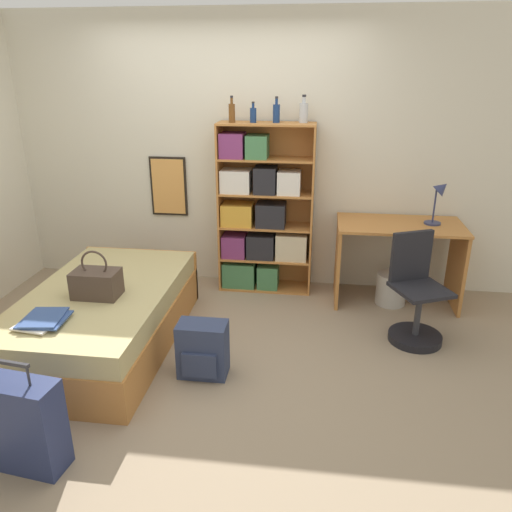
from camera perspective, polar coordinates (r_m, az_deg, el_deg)
ground_plane at (r=4.04m, az=-6.63°, el=-10.63°), size 14.00×14.00×0.00m
wall_back at (r=4.95m, az=-3.16°, el=11.54°), size 10.00×0.09×2.60m
bed at (r=4.18m, az=-16.92°, el=-6.61°), size 1.07×1.85×0.48m
handbag at (r=3.91m, az=-17.77°, el=-2.93°), size 0.34×0.22×0.37m
book_stack_on_bed at (r=3.68m, az=-23.10°, el=-6.73°), size 0.32×0.36×0.05m
suitcase at (r=3.17m, az=-25.86°, el=-16.80°), size 0.57×0.26×0.68m
bookcase at (r=4.82m, az=0.40°, el=4.59°), size 0.90×0.31×1.62m
bottle_green at (r=4.65m, az=-2.78°, el=16.08°), size 0.06×0.06×0.23m
bottle_brown at (r=4.65m, az=-0.33°, el=15.86°), size 0.06×0.06×0.18m
bottle_clear at (r=4.64m, az=2.35°, el=16.05°), size 0.06×0.06×0.23m
bottle_blue at (r=4.65m, az=5.47°, el=16.06°), size 0.08×0.08×0.24m
desk at (r=4.77m, az=15.91°, el=0.80°), size 1.12×0.61×0.77m
desk_lamp at (r=4.72m, az=20.29°, el=6.59°), size 0.20×0.15×0.41m
desk_chair at (r=4.24m, az=17.73°, el=-5.47°), size 0.51×0.51×0.88m
backpack at (r=3.65m, az=-6.11°, el=-10.61°), size 0.35×0.24×0.41m
waste_bin at (r=4.85m, az=15.18°, el=-3.62°), size 0.28×0.28×0.30m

